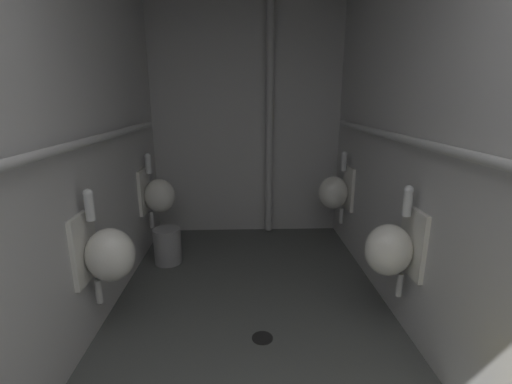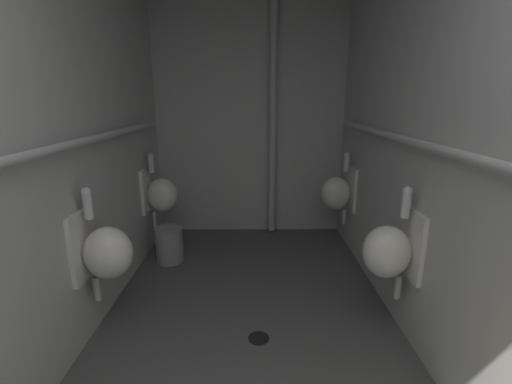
{
  "view_description": "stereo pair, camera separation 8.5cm",
  "coord_description": "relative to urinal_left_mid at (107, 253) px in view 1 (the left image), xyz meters",
  "views": [
    {
      "loc": [
        -0.05,
        -0.16,
        1.54
      ],
      "look_at": [
        0.06,
        2.6,
        0.79
      ],
      "focal_mm": 24.57,
      "sensor_mm": 36.0,
      "label": 1
    },
    {
      "loc": [
        0.03,
        -0.16,
        1.54
      ],
      "look_at": [
        0.06,
        2.6,
        0.79
      ],
      "focal_mm": 24.57,
      "sensor_mm": 36.0,
      "label": 2
    }
  ],
  "objects": [
    {
      "name": "floor",
      "position": [
        0.9,
        0.04,
        -0.65
      ],
      "size": [
        2.21,
        3.92,
        0.08
      ],
      "primitive_type": "cube",
      "color": "#4C4F4C",
      "rests_on": "ground"
    },
    {
      "name": "urinal_left_mid",
      "position": [
        0.0,
        0.0,
        0.0
      ],
      "size": [
        0.32,
        0.3,
        0.76
      ],
      "color": "silver"
    },
    {
      "name": "urinal_right_mid",
      "position": [
        1.8,
        0.01,
        0.0
      ],
      "size": [
        0.32,
        0.3,
        0.76
      ],
      "color": "silver"
    },
    {
      "name": "urinal_right_far",
      "position": [
        1.8,
        1.41,
        0.0
      ],
      "size": [
        0.32,
        0.3,
        0.76
      ],
      "color": "silver"
    },
    {
      "name": "floor_drain",
      "position": [
        0.97,
        -0.05,
        -0.6
      ],
      "size": [
        0.14,
        0.14,
        0.01
      ],
      "primitive_type": "cylinder",
      "color": "black",
      "rests_on": "ground"
    },
    {
      "name": "wall_right",
      "position": [
        1.97,
        0.04,
        0.72
      ],
      "size": [
        0.06,
        3.92,
        2.66
      ],
      "primitive_type": "cube",
      "color": "#B9B8B8",
      "rests_on": "ground"
    },
    {
      "name": "wall_left",
      "position": [
        -0.18,
        0.04,
        0.72
      ],
      "size": [
        0.06,
        3.92,
        2.66
      ],
      "primitive_type": "cube",
      "color": "#B9B8B8",
      "rests_on": "ground"
    },
    {
      "name": "supply_pipe_left",
      "position": [
        -0.09,
        0.01,
        0.67
      ],
      "size": [
        0.06,
        3.15,
        0.06
      ],
      "color": "#B2B2B2"
    },
    {
      "name": "waste_bin",
      "position": [
        0.12,
        1.09,
        -0.44
      ],
      "size": [
        0.26,
        0.26,
        0.34
      ],
      "primitive_type": "cylinder",
      "color": "gray",
      "rests_on": "ground"
    },
    {
      "name": "standpipe_back_wall",
      "position": [
        1.15,
        1.86,
        0.72
      ],
      "size": [
        0.08,
        0.08,
        2.61
      ],
      "primitive_type": "cylinder",
      "color": "#B9B8B8",
      "rests_on": "ground"
    },
    {
      "name": "supply_pipe_right",
      "position": [
        1.88,
        0.04,
        0.67
      ],
      "size": [
        0.06,
        3.2,
        0.06
      ],
      "color": "#B2B2B2"
    },
    {
      "name": "urinal_left_far",
      "position": [
        0.0,
        1.35,
        0.0
      ],
      "size": [
        0.32,
        0.3,
        0.76
      ],
      "color": "silver"
    },
    {
      "name": "wall_back",
      "position": [
        0.9,
        1.97,
        0.72
      ],
      "size": [
        2.21,
        0.06,
        2.66
      ],
      "primitive_type": "cube",
      "color": "#B9B8B8",
      "rests_on": "ground"
    }
  ]
}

